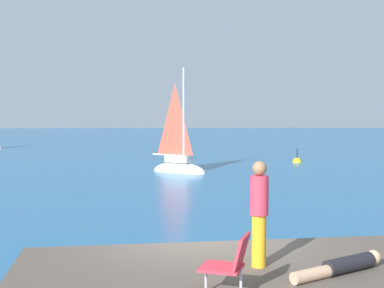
{
  "coord_description": "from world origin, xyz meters",
  "views": [
    {
      "loc": [
        -0.53,
        -9.78,
        3.39
      ],
      "look_at": [
        0.32,
        14.46,
        1.74
      ],
      "focal_mm": 49.82,
      "sensor_mm": 36.0,
      "label": 1
    }
  ],
  "objects_px": {
    "person_sunbather": "(343,266)",
    "person_standing": "(259,211)",
    "marker_buoy": "(297,162)",
    "beach_chair": "(230,261)",
    "sailboat_near": "(179,166)"
  },
  "relations": [
    {
      "from": "person_standing",
      "to": "beach_chair",
      "type": "xyz_separation_m",
      "value": [
        -0.57,
        -1.21,
        -0.42
      ]
    },
    {
      "from": "person_standing",
      "to": "marker_buoy",
      "type": "distance_m",
      "value": 25.82
    },
    {
      "from": "person_sunbather",
      "to": "marker_buoy",
      "type": "relative_size",
      "value": 1.4
    },
    {
      "from": "beach_chair",
      "to": "marker_buoy",
      "type": "height_order",
      "value": "beach_chair"
    },
    {
      "from": "beach_chair",
      "to": "person_sunbather",
      "type": "bearing_deg",
      "value": -134.72
    },
    {
      "from": "person_sunbather",
      "to": "beach_chair",
      "type": "bearing_deg",
      "value": -5.03
    },
    {
      "from": "person_sunbather",
      "to": "person_standing",
      "type": "xyz_separation_m",
      "value": [
        -1.18,
        0.38,
        0.75
      ]
    },
    {
      "from": "person_sunbather",
      "to": "beach_chair",
      "type": "relative_size",
      "value": 1.98
    },
    {
      "from": "person_sunbather",
      "to": "person_standing",
      "type": "height_order",
      "value": "person_standing"
    },
    {
      "from": "sailboat_near",
      "to": "beach_chair",
      "type": "height_order",
      "value": "sailboat_near"
    },
    {
      "from": "sailboat_near",
      "to": "person_sunbather",
      "type": "distance_m",
      "value": 20.49
    },
    {
      "from": "sailboat_near",
      "to": "beach_chair",
      "type": "distance_m",
      "value": 21.22
    },
    {
      "from": "person_standing",
      "to": "marker_buoy",
      "type": "relative_size",
      "value": 1.43
    },
    {
      "from": "person_standing",
      "to": "sailboat_near",
      "type": "bearing_deg",
      "value": -151.96
    },
    {
      "from": "person_sunbather",
      "to": "marker_buoy",
      "type": "xyz_separation_m",
      "value": [
        5.25,
        25.32,
        -1.08
      ]
    }
  ]
}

